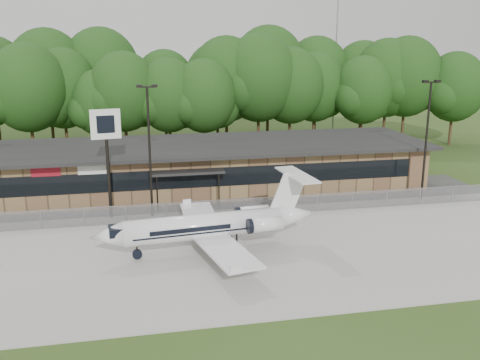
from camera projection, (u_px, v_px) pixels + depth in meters
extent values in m
plane|color=#2F3F16|center=(267.00, 312.00, 27.11)|extent=(160.00, 160.00, 0.00)
cube|color=#9E9B93|center=(236.00, 252.00, 34.68)|extent=(64.00, 18.00, 0.08)
cube|color=#383835|center=(210.00, 202.00, 45.59)|extent=(50.00, 9.00, 0.06)
cube|color=olive|center=(203.00, 167.00, 49.35)|extent=(40.00, 10.00, 4.00)
cube|color=black|center=(211.00, 177.00, 44.52)|extent=(36.00, 0.08, 1.60)
cube|color=black|center=(203.00, 145.00, 48.34)|extent=(41.00, 11.50, 0.30)
cube|color=black|center=(187.00, 172.00, 43.40)|extent=(6.00, 1.60, 0.20)
cube|color=maroon|center=(46.00, 172.00, 41.69)|extent=(2.20, 0.06, 0.70)
cube|color=silver|center=(92.00, 170.00, 42.37)|extent=(2.20, 0.06, 0.70)
cube|color=gray|center=(219.00, 209.00, 41.14)|extent=(46.00, 0.03, 1.50)
cube|color=gray|center=(218.00, 200.00, 40.95)|extent=(46.00, 0.04, 0.04)
cylinder|color=gray|center=(336.00, 47.00, 73.72)|extent=(0.20, 0.20, 25.00)
cylinder|color=black|center=(150.00, 154.00, 40.52)|extent=(0.18, 0.18, 10.00)
cube|color=black|center=(147.00, 87.00, 39.24)|extent=(1.20, 0.12, 0.12)
cube|color=black|center=(139.00, 86.00, 39.11)|extent=(0.45, 0.30, 0.22)
cube|color=black|center=(154.00, 86.00, 39.33)|extent=(0.45, 0.30, 0.22)
cylinder|color=black|center=(426.00, 143.00, 44.98)|extent=(0.18, 0.18, 10.00)
cube|color=black|center=(431.00, 82.00, 43.70)|extent=(1.20, 0.12, 0.12)
cube|color=black|center=(425.00, 81.00, 43.58)|extent=(0.45, 0.30, 0.22)
cube|color=black|center=(438.00, 81.00, 43.79)|extent=(0.45, 0.30, 0.22)
cylinder|color=white|center=(204.00, 227.00, 34.24)|extent=(10.38, 2.67, 1.64)
cone|color=white|center=(105.00, 238.00, 32.46)|extent=(2.21, 1.84, 1.64)
cone|color=white|center=(294.00, 216.00, 36.01)|extent=(2.41, 1.86, 1.64)
cube|color=white|center=(226.00, 253.00, 31.37)|extent=(2.87, 6.36, 0.12)
cube|color=white|center=(200.00, 217.00, 37.63)|extent=(2.87, 6.36, 0.12)
cylinder|color=white|center=(265.00, 226.00, 34.08)|extent=(2.34, 1.15, 0.92)
cylinder|color=white|center=(252.00, 214.00, 36.45)|extent=(2.34, 1.15, 0.92)
cube|color=white|center=(288.00, 195.00, 35.48)|extent=(2.52, 0.40, 3.09)
cube|color=white|center=(297.00, 176.00, 35.34)|extent=(1.80, 4.83, 0.10)
cube|color=black|center=(117.00, 232.00, 32.59)|extent=(1.15, 1.33, 0.51)
cube|color=black|center=(232.00, 244.00, 35.12)|extent=(1.07, 2.53, 0.72)
cylinder|color=black|center=(137.00, 255.00, 33.34)|extent=(0.67, 0.67, 0.23)
cylinder|color=black|center=(108.00, 168.00, 40.44)|extent=(0.28, 0.28, 8.05)
cube|color=silver|center=(105.00, 124.00, 39.60)|extent=(2.23, 0.60, 2.21)
cube|color=black|center=(106.00, 124.00, 39.48)|extent=(1.30, 0.25, 1.31)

